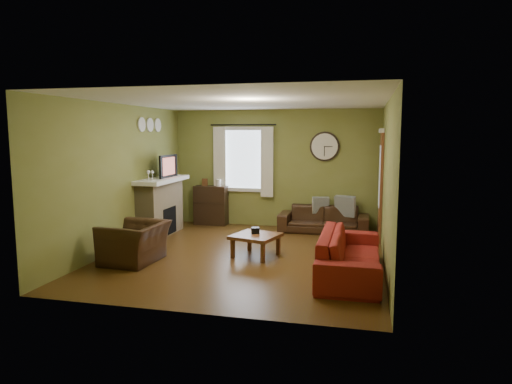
% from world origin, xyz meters
% --- Properties ---
extents(floor, '(4.60, 5.20, 0.00)m').
position_xyz_m(floor, '(0.00, 0.00, 0.00)').
color(floor, '#492E11').
rests_on(floor, ground).
extents(ceiling, '(4.60, 5.20, 0.00)m').
position_xyz_m(ceiling, '(0.00, 0.00, 2.60)').
color(ceiling, white).
rests_on(ceiling, ground).
extents(wall_left, '(0.00, 5.20, 2.60)m').
position_xyz_m(wall_left, '(-2.30, 0.00, 1.30)').
color(wall_left, olive).
rests_on(wall_left, ground).
extents(wall_right, '(0.00, 5.20, 2.60)m').
position_xyz_m(wall_right, '(2.30, 0.00, 1.30)').
color(wall_right, olive).
rests_on(wall_right, ground).
extents(wall_back, '(4.60, 0.00, 2.60)m').
position_xyz_m(wall_back, '(0.00, 2.60, 1.30)').
color(wall_back, olive).
rests_on(wall_back, ground).
extents(wall_front, '(4.60, 0.00, 2.60)m').
position_xyz_m(wall_front, '(0.00, -2.60, 1.30)').
color(wall_front, olive).
rests_on(wall_front, ground).
extents(fireplace, '(0.40, 1.40, 1.10)m').
position_xyz_m(fireplace, '(-2.10, 1.15, 0.55)').
color(fireplace, tan).
rests_on(fireplace, floor).
extents(firebox, '(0.04, 0.60, 0.55)m').
position_xyz_m(firebox, '(-1.91, 1.15, 0.30)').
color(firebox, black).
rests_on(firebox, fireplace).
extents(mantel, '(0.58, 1.60, 0.08)m').
position_xyz_m(mantel, '(-2.07, 1.15, 1.14)').
color(mantel, white).
rests_on(mantel, fireplace).
extents(tv, '(0.08, 0.60, 0.35)m').
position_xyz_m(tv, '(-2.05, 1.30, 1.35)').
color(tv, black).
rests_on(tv, mantel).
extents(tv_screen, '(0.02, 0.62, 0.36)m').
position_xyz_m(tv_screen, '(-1.97, 1.30, 1.41)').
color(tv_screen, '#994C3F').
rests_on(tv_screen, mantel).
extents(medallion_left, '(0.28, 0.28, 0.03)m').
position_xyz_m(medallion_left, '(-2.28, 0.80, 2.25)').
color(medallion_left, white).
rests_on(medallion_left, wall_left).
extents(medallion_mid, '(0.28, 0.28, 0.03)m').
position_xyz_m(medallion_mid, '(-2.28, 1.15, 2.25)').
color(medallion_mid, white).
rests_on(medallion_mid, wall_left).
extents(medallion_right, '(0.28, 0.28, 0.03)m').
position_xyz_m(medallion_right, '(-2.28, 1.50, 2.25)').
color(medallion_right, white).
rests_on(medallion_right, wall_left).
extents(window_pane, '(1.00, 0.02, 1.30)m').
position_xyz_m(window_pane, '(-0.70, 2.58, 1.50)').
color(window_pane, silver).
rests_on(window_pane, wall_back).
extents(curtain_rod, '(0.03, 0.03, 1.50)m').
position_xyz_m(curtain_rod, '(-0.70, 2.48, 2.27)').
color(curtain_rod, black).
rests_on(curtain_rod, wall_back).
extents(curtain_left, '(0.28, 0.04, 1.55)m').
position_xyz_m(curtain_left, '(-1.25, 2.48, 1.45)').
color(curtain_left, silver).
rests_on(curtain_left, wall_back).
extents(curtain_right, '(0.28, 0.04, 1.55)m').
position_xyz_m(curtain_right, '(-0.15, 2.48, 1.45)').
color(curtain_right, silver).
rests_on(curtain_right, wall_back).
extents(wall_clock, '(0.64, 0.06, 0.64)m').
position_xyz_m(wall_clock, '(1.10, 2.55, 1.80)').
color(wall_clock, white).
rests_on(wall_clock, wall_back).
extents(door, '(0.05, 0.90, 2.10)m').
position_xyz_m(door, '(2.27, 1.85, 1.05)').
color(door, brown).
rests_on(door, floor).
extents(bookshelf, '(0.75, 0.32, 0.89)m').
position_xyz_m(bookshelf, '(-1.45, 2.42, 0.45)').
color(bookshelf, black).
rests_on(bookshelf, floor).
extents(book, '(0.27, 0.30, 0.02)m').
position_xyz_m(book, '(-1.39, 2.64, 0.96)').
color(book, '#5A331A').
rests_on(book, bookshelf).
extents(sofa_brown, '(1.87, 0.73, 0.55)m').
position_xyz_m(sofa_brown, '(1.13, 2.21, 0.27)').
color(sofa_brown, black).
rests_on(sofa_brown, floor).
extents(pillow_left, '(0.37, 0.20, 0.35)m').
position_xyz_m(pillow_left, '(1.05, 2.37, 0.55)').
color(pillow_left, gray).
rests_on(pillow_left, sofa_brown).
extents(pillow_right, '(0.45, 0.26, 0.44)m').
position_xyz_m(pillow_right, '(1.58, 2.34, 0.55)').
color(pillow_right, gray).
rests_on(pillow_right, sofa_brown).
extents(sofa_red, '(0.86, 2.20, 0.64)m').
position_xyz_m(sofa_red, '(1.79, -0.71, 0.32)').
color(sofa_red, maroon).
rests_on(sofa_red, floor).
extents(armchair, '(0.92, 1.03, 0.64)m').
position_xyz_m(armchair, '(-1.63, -0.82, 0.32)').
color(armchair, black).
rests_on(armchair, floor).
extents(coffee_table, '(0.88, 0.88, 0.38)m').
position_xyz_m(coffee_table, '(0.20, -0.02, 0.19)').
color(coffee_table, '#5A331A').
rests_on(coffee_table, floor).
extents(tissue_box, '(0.17, 0.17, 0.10)m').
position_xyz_m(tissue_box, '(0.17, 0.06, 0.40)').
color(tissue_box, black).
rests_on(tissue_box, coffee_table).
extents(wine_glass_a, '(0.07, 0.07, 0.20)m').
position_xyz_m(wine_glass_a, '(-2.05, 0.56, 1.28)').
color(wine_glass_a, white).
rests_on(wine_glass_a, mantel).
extents(wine_glass_b, '(0.06, 0.06, 0.18)m').
position_xyz_m(wine_glass_b, '(-2.05, 0.73, 1.27)').
color(wine_glass_b, white).
rests_on(wine_glass_b, mantel).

